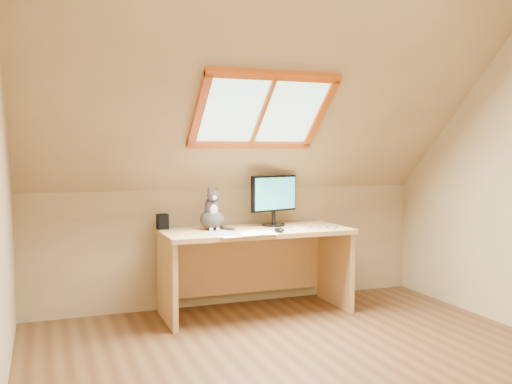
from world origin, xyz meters
name	(u,v)px	position (x,y,z in m)	size (l,w,h in m)	color
ground	(326,376)	(0.00, 0.00, 0.00)	(3.50, 3.50, 0.00)	brown
room_shell	(336,132)	(0.00, -0.09, 1.43)	(3.52, 3.52, 2.41)	tan
desk	(253,254)	(0.08, 1.45, 0.48)	(1.52, 0.67, 0.69)	#E3AC6B
monitor	(274,197)	(0.29, 1.51, 0.94)	(0.45, 0.20, 0.43)	black
cat	(212,214)	(-0.27, 1.47, 0.82)	(0.21, 0.24, 0.35)	#403C39
desk_speaker	(163,222)	(-0.63, 1.63, 0.76)	(0.09, 0.09, 0.12)	black
graphics_tablet	(226,233)	(-0.24, 1.19, 0.70)	(0.25, 0.18, 0.01)	#B2B2B7
mouse	(279,230)	(0.18, 1.14, 0.71)	(0.06, 0.11, 0.04)	black
papers	(248,234)	(-0.09, 1.12, 0.70)	(0.35, 0.30, 0.01)	white
cables	(314,228)	(0.55, 1.26, 0.70)	(0.51, 0.26, 0.01)	silver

